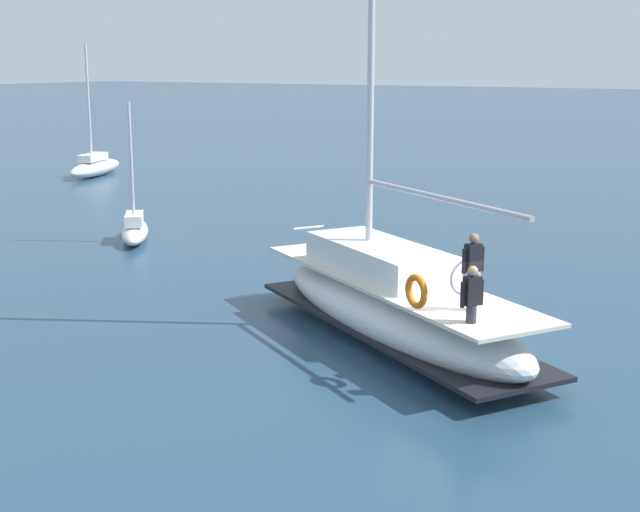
{
  "coord_description": "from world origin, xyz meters",
  "views": [
    {
      "loc": [
        -17.02,
        -6.67,
        6.39
      ],
      "look_at": [
        0.8,
        3.75,
        1.8
      ],
      "focal_mm": 49.38,
      "sensor_mm": 36.0,
      "label": 1
    }
  ],
  "objects": [
    {
      "name": "moored_ketch_distant",
      "position": [
        19.47,
        29.45,
        0.57
      ],
      "size": [
        5.65,
        2.96,
        7.28
      ],
      "color": "white",
      "rests_on": "ground"
    },
    {
      "name": "ground_plane",
      "position": [
        0.0,
        0.0,
        0.0
      ],
      "size": [
        400.0,
        400.0,
        0.0
      ],
      "primitive_type": "plane",
      "color": "navy"
    },
    {
      "name": "main_sailboat",
      "position": [
        0.84,
        1.82,
        0.91
      ],
      "size": [
        7.15,
        9.4,
        13.35
      ],
      "color": "silver",
      "rests_on": "ground"
    },
    {
      "name": "moored_sloop_far",
      "position": [
        6.61,
        14.94,
        0.44
      ],
      "size": [
        3.62,
        3.16,
        5.02
      ],
      "color": "silver",
      "rests_on": "ground"
    }
  ]
}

